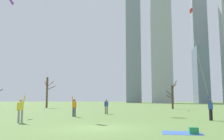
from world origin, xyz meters
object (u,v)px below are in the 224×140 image
at_px(kite_flyer_midfield_left_teal, 203,78).
at_px(distant_kite_drifting_right_purple, 12,12).
at_px(kite_flyer_midfield_center_orange, 51,60).
at_px(bare_tree_rightmost, 47,92).
at_px(bystander_strolling_midfield, 106,106).
at_px(distant_kite_low_near_trees_red, 191,18).
at_px(kite_flyer_midfield_right_yellow, 69,85).
at_px(picnic_spot, 188,132).
at_px(bare_tree_right_of_center, 172,96).

distance_m(kite_flyer_midfield_left_teal, distant_kite_drifting_right_purple, 27.97).
distance_m(kite_flyer_midfield_center_orange, bare_tree_rightmost, 31.75).
bearing_deg(bystander_strolling_midfield, bare_tree_rightmost, 127.68).
distance_m(distant_kite_low_near_trees_red, bare_tree_rightmost, 29.59).
distance_m(kite_flyer_midfield_right_yellow, picnic_spot, 14.82).
bearing_deg(distant_kite_drifting_right_purple, bystander_strolling_midfield, -15.93).
xyz_separation_m(kite_flyer_midfield_right_yellow, bare_tree_right_of_center, (12.14, 20.69, -0.81)).
height_order(picnic_spot, bare_tree_rightmost, bare_tree_rightmost).
distance_m(kite_flyer_midfield_left_teal, bare_tree_right_of_center, 25.44).
relative_size(picnic_spot, bare_tree_right_of_center, 0.39).
distance_m(distant_kite_drifting_right_purple, bare_tree_right_of_center, 28.79).
bearing_deg(bare_tree_rightmost, distant_kite_low_near_trees_red, -16.40).
distance_m(kite_flyer_midfield_center_orange, kite_flyer_midfield_left_teal, 11.12).
height_order(kite_flyer_midfield_right_yellow, bare_tree_rightmost, kite_flyer_midfield_right_yellow).
bearing_deg(kite_flyer_midfield_left_teal, kite_flyer_midfield_right_yellow, 157.67).
bearing_deg(bare_tree_rightmost, kite_flyer_midfield_center_orange, -67.53).
relative_size(kite_flyer_midfield_left_teal, bare_tree_right_of_center, 2.42).
xyz_separation_m(kite_flyer_midfield_center_orange, bystander_strolling_midfield, (2.49, 10.39, -3.52)).
bearing_deg(distant_kite_drifting_right_purple, distant_kite_low_near_trees_red, 15.58).
xyz_separation_m(kite_flyer_midfield_center_orange, picnic_spot, (8.66, -4.80, -4.33)).
height_order(bystander_strolling_midfield, distant_kite_low_near_trees_red, distant_kite_low_near_trees_red).
distance_m(distant_kite_low_near_trees_red, bare_tree_right_of_center, 13.56).
distance_m(kite_flyer_midfield_left_teal, bare_tree_rightmost, 36.00).
height_order(kite_flyer_midfield_center_orange, picnic_spot, kite_flyer_midfield_center_orange).
xyz_separation_m(bystander_strolling_midfield, picnic_spot, (6.18, -15.19, -0.81)).
bearing_deg(kite_flyer_midfield_left_teal, bare_tree_rightmost, 129.80).
xyz_separation_m(kite_flyer_midfield_left_teal, distant_kite_low_near_trees_red, (3.23, 19.93, 11.22)).
xyz_separation_m(picnic_spot, bare_tree_rightmost, (-20.79, 34.11, 3.05)).
height_order(kite_flyer_midfield_right_yellow, bystander_strolling_midfield, kite_flyer_midfield_right_yellow).
height_order(distant_kite_drifting_right_purple, picnic_spot, distant_kite_drifting_right_purple).
bearing_deg(kite_flyer_midfield_right_yellow, bystander_strolling_midfield, 52.46).
relative_size(bystander_strolling_midfield, picnic_spot, 0.87).
bearing_deg(kite_flyer_midfield_left_teal, picnic_spot, -109.25).
bearing_deg(distant_kite_low_near_trees_red, bare_tree_right_of_center, 115.32).
height_order(kite_flyer_midfield_center_orange, kite_flyer_midfield_left_teal, kite_flyer_midfield_center_orange).
relative_size(distant_kite_drifting_right_purple, bare_tree_rightmost, 2.62).
height_order(kite_flyer_midfield_left_teal, bare_tree_right_of_center, kite_flyer_midfield_left_teal).
height_order(bare_tree_right_of_center, bare_tree_rightmost, bare_tree_rightmost).
height_order(distant_kite_drifting_right_purple, bare_tree_rightmost, distant_kite_drifting_right_purple).
distance_m(kite_flyer_midfield_center_orange, picnic_spot, 10.81).
xyz_separation_m(kite_flyer_midfield_right_yellow, distant_kite_low_near_trees_red, (14.74, 15.20, 11.31)).
height_order(kite_flyer_midfield_right_yellow, picnic_spot, kite_flyer_midfield_right_yellow).
relative_size(picnic_spot, bare_tree_rightmost, 0.31).
bearing_deg(bare_tree_right_of_center, kite_flyer_midfield_left_teal, -91.42).
bearing_deg(picnic_spot, bare_tree_right_of_center, 84.83).
relative_size(kite_flyer_midfield_center_orange, picnic_spot, 10.50).
bearing_deg(picnic_spot, bystander_strolling_midfield, 112.13).
xyz_separation_m(kite_flyer_midfield_left_teal, picnic_spot, (-2.25, -6.45, -3.05)).
bearing_deg(distant_kite_low_near_trees_red, kite_flyer_midfield_right_yellow, -134.13).
xyz_separation_m(bare_tree_right_of_center, bare_tree_rightmost, (-23.67, 2.24, 0.92)).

